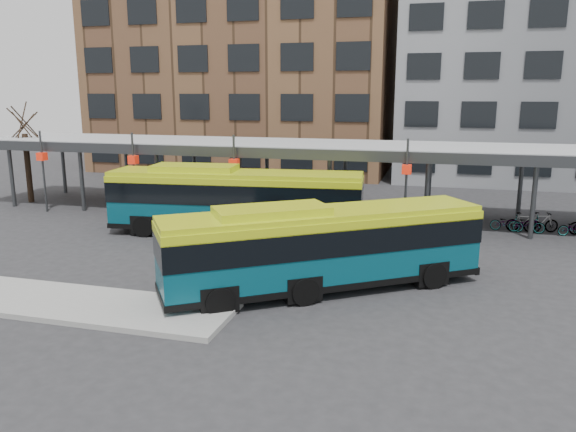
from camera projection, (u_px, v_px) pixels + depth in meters
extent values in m
plane|color=#28282B|center=(219.00, 287.00, 20.57)|extent=(120.00, 120.00, 0.00)
cube|color=gray|center=(35.00, 299.00, 19.15)|extent=(14.00, 3.00, 0.18)
cube|color=#999B9E|center=(304.00, 146.00, 31.94)|extent=(40.00, 6.00, 0.35)
cube|color=#383A3D|center=(290.00, 154.00, 29.15)|extent=(40.00, 0.15, 0.55)
cylinder|color=#383A3D|center=(12.00, 176.00, 34.69)|extent=(0.24, 0.24, 3.80)
cylinder|color=#383A3D|center=(63.00, 166.00, 39.40)|extent=(0.24, 0.24, 3.80)
cylinder|color=#383A3D|center=(82.00, 179.00, 33.40)|extent=(0.24, 0.24, 3.80)
cylinder|color=#383A3D|center=(127.00, 169.00, 38.10)|extent=(0.24, 0.24, 3.80)
cylinder|color=#383A3D|center=(158.00, 183.00, 32.11)|extent=(0.24, 0.24, 3.80)
cylinder|color=#383A3D|center=(194.00, 171.00, 36.81)|extent=(0.24, 0.24, 3.80)
cylinder|color=#383A3D|center=(240.00, 187.00, 30.82)|extent=(0.24, 0.24, 3.80)
cylinder|color=#383A3D|center=(267.00, 174.00, 35.52)|extent=(0.24, 0.24, 3.80)
cylinder|color=#383A3D|center=(329.00, 191.00, 29.52)|extent=(0.24, 0.24, 3.80)
cylinder|color=#383A3D|center=(345.00, 177.00, 34.23)|extent=(0.24, 0.24, 3.80)
cylinder|color=#383A3D|center=(427.00, 196.00, 28.23)|extent=(0.24, 0.24, 3.80)
cylinder|color=#383A3D|center=(429.00, 181.00, 32.94)|extent=(0.24, 0.24, 3.80)
cylinder|color=#383A3D|center=(534.00, 201.00, 26.94)|extent=(0.24, 0.24, 3.80)
cylinder|color=#383A3D|center=(520.00, 184.00, 31.65)|extent=(0.24, 0.24, 3.80)
cylinder|color=#383A3D|center=(43.00, 172.00, 33.05)|extent=(0.12, 0.12, 4.80)
cube|color=red|center=(42.00, 156.00, 32.86)|extent=(0.45, 0.45, 0.45)
cylinder|color=#383A3D|center=(134.00, 176.00, 31.50)|extent=(0.12, 0.12, 4.80)
cube|color=red|center=(133.00, 160.00, 31.31)|extent=(0.45, 0.45, 0.45)
cylinder|color=#383A3D|center=(234.00, 180.00, 29.95)|extent=(0.12, 0.12, 4.80)
cube|color=red|center=(234.00, 163.00, 29.76)|extent=(0.45, 0.45, 0.45)
cylinder|color=#383A3D|center=(406.00, 187.00, 27.63)|extent=(0.12, 0.12, 4.80)
cube|color=red|center=(407.00, 169.00, 27.43)|extent=(0.45, 0.45, 0.45)
cylinder|color=black|center=(28.00, 168.00, 36.04)|extent=(0.36, 0.36, 4.40)
cylinder|color=black|center=(25.00, 127.00, 35.45)|extent=(0.08, 1.63, 1.59)
cylinder|color=black|center=(25.00, 127.00, 35.57)|extent=(1.63, 0.13, 1.59)
cylinder|color=black|center=(23.00, 127.00, 35.49)|extent=(0.15, 1.63, 1.59)
cylinder|color=black|center=(23.00, 128.00, 35.38)|extent=(1.63, 0.10, 1.59)
cube|color=brown|center=(247.00, 47.00, 50.89)|extent=(26.00, 14.00, 22.00)
cube|color=slate|center=(557.00, 53.00, 44.39)|extent=(24.00, 14.00, 20.00)
cube|color=#074453|center=(323.00, 249.00, 19.99)|extent=(10.88, 8.56, 2.41)
cube|color=black|center=(324.00, 236.00, 19.89)|extent=(10.95, 8.64, 0.92)
cube|color=#B0C013|center=(324.00, 213.00, 19.71)|extent=(10.83, 8.48, 0.19)
cube|color=#B0C013|center=(272.00, 212.00, 19.04)|extent=(4.16, 3.62, 0.34)
cube|color=black|center=(323.00, 278.00, 20.23)|extent=(10.96, 8.64, 0.23)
cylinder|color=black|center=(433.00, 276.00, 20.38)|extent=(0.96, 0.79, 0.96)
cylinder|color=black|center=(400.00, 258.00, 22.55)|extent=(0.96, 0.79, 0.96)
cylinder|color=black|center=(305.00, 291.00, 18.77)|extent=(0.96, 0.79, 0.96)
cylinder|color=black|center=(282.00, 271.00, 20.93)|extent=(0.96, 0.79, 0.96)
cylinder|color=black|center=(220.00, 302.00, 17.83)|extent=(0.96, 0.79, 0.96)
cylinder|color=black|center=(206.00, 279.00, 20.00)|extent=(0.96, 0.79, 0.96)
cube|color=#074453|center=(236.00, 202.00, 27.91)|extent=(12.67, 3.86, 2.60)
cube|color=black|center=(235.00, 191.00, 27.80)|extent=(12.73, 3.93, 0.99)
cube|color=#B0C013|center=(235.00, 174.00, 27.61)|extent=(12.66, 3.75, 0.21)
cube|color=#B0C013|center=(194.00, 169.00, 27.90)|extent=(4.33, 2.29, 0.36)
cube|color=black|center=(236.00, 225.00, 28.17)|extent=(12.74, 3.93, 0.25)
cylinder|color=black|center=(315.00, 233.00, 26.27)|extent=(1.07, 0.42, 1.04)
cylinder|color=black|center=(321.00, 221.00, 28.71)|extent=(1.07, 0.42, 1.04)
cylinder|color=black|center=(204.00, 229.00, 27.14)|extent=(1.07, 0.42, 1.04)
cylinder|color=black|center=(219.00, 218.00, 29.58)|extent=(1.07, 0.42, 1.04)
cylinder|color=black|center=(144.00, 226.00, 27.64)|extent=(1.07, 0.42, 1.04)
cylinder|color=black|center=(163.00, 215.00, 30.08)|extent=(1.07, 0.42, 1.04)
imported|color=slate|center=(507.00, 223.00, 28.77)|extent=(1.70, 0.79, 0.86)
imported|color=slate|center=(523.00, 222.00, 28.54)|extent=(1.69, 0.49, 1.02)
imported|color=slate|center=(527.00, 224.00, 28.41)|extent=(1.80, 0.75, 0.92)
imported|color=slate|center=(541.00, 222.00, 28.46)|extent=(1.82, 0.92, 1.05)
imported|color=slate|center=(575.00, 228.00, 27.78)|extent=(1.72, 0.92, 0.86)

